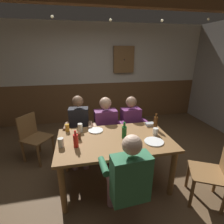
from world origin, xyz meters
name	(u,v)px	position (x,y,z in m)	size (l,w,h in m)	color
ground_plane	(113,175)	(0.00, 0.00, 0.00)	(7.44, 7.44, 0.00)	brown
back_wall_upper	(94,54)	(0.00, 2.55, 1.90)	(6.20, 0.12, 1.57)	beige
back_wall_wainscot	(95,102)	(0.00, 2.55, 0.56)	(6.20, 0.12, 1.11)	brown
dining_table	(114,145)	(0.00, -0.14, 0.66)	(1.65, 0.98, 0.77)	brown
person_0	(79,128)	(-0.50, 0.57, 0.67)	(0.51, 0.54, 1.24)	black
person_1	(106,126)	(0.00, 0.58, 0.66)	(0.57, 0.54, 1.19)	#6B2D66
person_2	(132,124)	(0.50, 0.57, 0.65)	(0.52, 0.55, 1.18)	#6B2D66
person_3	(128,178)	(-0.01, -0.85, 0.67)	(0.57, 0.55, 1.23)	#33724C
chair_empty_near_right	(33,136)	(-1.36, 0.79, 0.48)	(0.61, 0.61, 0.88)	brown
chair_empty_near_left	(215,172)	(1.22, -0.76, 0.48)	(0.59, 0.59, 0.88)	brown
condiment_caddy	(150,124)	(0.69, 0.19, 0.80)	(0.14, 0.10, 0.05)	#B2B7BC
plate_0	(96,130)	(-0.24, 0.17, 0.78)	(0.24, 0.24, 0.01)	white
plate_1	(154,142)	(0.53, -0.34, 0.78)	(0.27, 0.27, 0.01)	white
bottle_0	(156,123)	(0.72, 0.04, 0.89)	(0.06, 0.06, 0.27)	#593314
bottle_1	(76,140)	(-0.55, -0.25, 0.87)	(0.07, 0.07, 0.24)	red
bottle_2	(124,132)	(0.15, -0.14, 0.87)	(0.07, 0.07, 0.25)	#195923
pint_glass_0	(155,132)	(0.64, -0.14, 0.83)	(0.08, 0.08, 0.11)	white
pint_glass_1	(79,136)	(-0.51, -0.05, 0.82)	(0.06, 0.06, 0.10)	#4C2D19
pint_glass_2	(61,142)	(-0.75, -0.21, 0.83)	(0.08, 0.08, 0.12)	white
pint_glass_3	(80,128)	(-0.48, 0.20, 0.84)	(0.08, 0.08, 0.13)	white
pint_glass_4	(67,128)	(-0.68, 0.25, 0.83)	(0.06, 0.06, 0.12)	gold
wall_dart_cabinet	(124,59)	(0.81, 2.42, 1.76)	(0.56, 0.15, 0.70)	brown
string_lights	(110,15)	(0.00, 0.15, 2.42)	(4.38, 0.04, 0.16)	#F9EAB2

